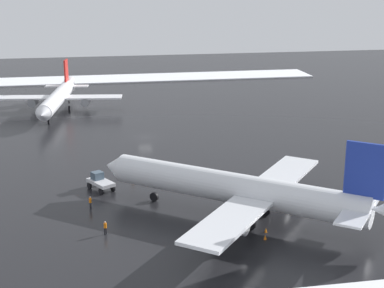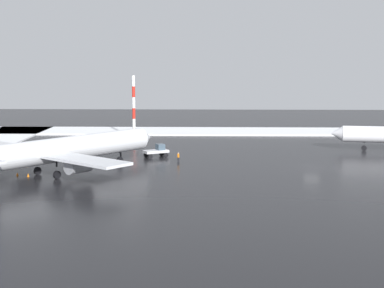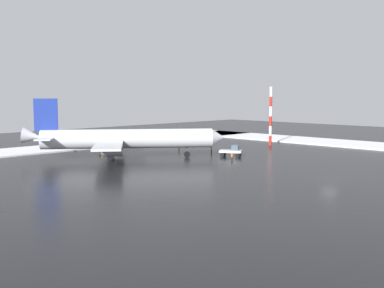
{
  "view_description": "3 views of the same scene",
  "coord_description": "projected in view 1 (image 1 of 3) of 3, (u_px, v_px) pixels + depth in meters",
  "views": [
    {
      "loc": [
        109.18,
        -10.88,
        30.08
      ],
      "look_at": [
        17.13,
        6.04,
        3.15
      ],
      "focal_mm": 55.0,
      "sensor_mm": 36.0,
      "label": 1
    },
    {
      "loc": [
        17.88,
        99.94,
        18.09
      ],
      "look_at": [
        20.56,
        3.08,
        4.35
      ],
      "focal_mm": 55.0,
      "sensor_mm": 36.0,
      "label": 2
    },
    {
      "loc": [
        -36.27,
        67.06,
        13.2
      ],
      "look_at": [
        22.88,
        7.04,
        4.28
      ],
      "focal_mm": 45.0,
      "sensor_mm": 36.0,
      "label": 3
    }
  ],
  "objects": [
    {
      "name": "traffic_cone_near_nose",
      "position": [
        266.0,
        230.0,
        71.37
      ],
      "size": [
        0.36,
        0.36,
        0.55
      ],
      "primitive_type": "cone",
      "color": "orange",
      "rests_on": "ground_plane"
    },
    {
      "name": "ground_crew_beside_wing",
      "position": [
        133.0,
        172.0,
        90.41
      ],
      "size": [
        0.36,
        0.36,
        1.71
      ],
      "rotation": [
        0.0,
        0.0,
        1.22
      ],
      "color": "black",
      "rests_on": "ground_plane"
    },
    {
      "name": "ground_plane",
      "position": [
        145.0,
        137.0,
        113.4
      ],
      "size": [
        240.0,
        240.0,
        0.0
      ],
      "primitive_type": "plane",
      "color": "black"
    },
    {
      "name": "ground_crew_by_nose_gear",
      "position": [
        90.0,
        202.0,
        78.46
      ],
      "size": [
        0.36,
        0.36,
        1.71
      ],
      "rotation": [
        0.0,
        0.0,
        1.11
      ],
      "color": "black",
      "rests_on": "ground_plane"
    },
    {
      "name": "airplane_parked_portside",
      "position": [
        241.0,
        189.0,
        74.28
      ],
      "size": [
        30.8,
        34.14,
        12.16
      ],
      "rotation": [
        0.0,
        0.0,
        4.04
      ],
      "color": "silver",
      "rests_on": "ground_plane"
    },
    {
      "name": "pushback_tug",
      "position": [
        100.0,
        181.0,
        85.4
      ],
      "size": [
        5.09,
        4.18,
        2.5
      ],
      "rotation": [
        0.0,
        0.0,
        3.66
      ],
      "color": "silver",
      "rests_on": "ground_plane"
    },
    {
      "name": "traffic_cone_mid_line",
      "position": [
        265.0,
        237.0,
        69.42
      ],
      "size": [
        0.36,
        0.36,
        0.55
      ],
      "primitive_type": "cone",
      "color": "orange",
      "rests_on": "ground_plane"
    },
    {
      "name": "snow_bank_left",
      "position": [
        122.0,
        79.0,
        176.69
      ],
      "size": [
        14.0,
        116.0,
        0.32
      ],
      "primitive_type": "cube",
      "color": "white",
      "rests_on": "ground_plane"
    },
    {
      "name": "airplane_far_rear",
      "position": [
        58.0,
        98.0,
        132.79
      ],
      "size": [
        34.54,
        28.8,
        10.27
      ],
      "rotation": [
        0.0,
        0.0,
        6.14
      ],
      "color": "white",
      "rests_on": "ground_plane"
    },
    {
      "name": "ground_crew_near_tug",
      "position": [
        105.0,
        227.0,
        70.59
      ],
      "size": [
        0.36,
        0.36,
        1.71
      ],
      "rotation": [
        0.0,
        0.0,
        3.42
      ],
      "color": "black",
      "rests_on": "ground_plane"
    }
  ]
}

